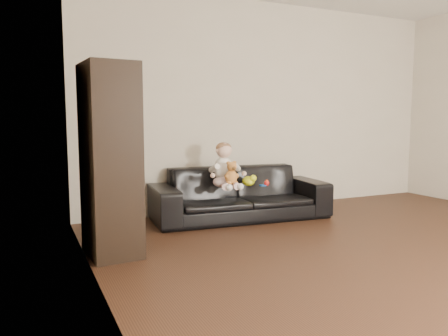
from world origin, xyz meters
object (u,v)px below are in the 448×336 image
cabinet (110,161)px  teddy_bear (231,173)px  toy_rattle (267,183)px  toy_blue_disc (263,185)px  toy_green (249,181)px  sofa (240,193)px  baby (225,168)px

cabinet → teddy_bear: bearing=15.5°
teddy_bear → toy_rattle: size_ratio=4.10×
toy_blue_disc → teddy_bear: bearing=-166.2°
teddy_bear → toy_green: (0.30, 0.17, -0.12)m
sofa → cabinet: (-1.59, -0.76, 0.50)m
toy_blue_disc → baby: bearing=174.7°
sofa → toy_green: 0.18m
sofa → teddy_bear: (-0.23, -0.26, 0.27)m
toy_green → toy_blue_disc: (0.15, -0.06, -0.05)m
cabinet → toy_green: bearing=17.5°
baby → teddy_bear: bearing=-67.6°
baby → toy_green: bearing=22.6°
toy_rattle → teddy_bear: bearing=-169.2°
baby → toy_rattle: 0.54m
teddy_bear → toy_blue_disc: bearing=31.0°
teddy_bear → cabinet: bearing=-142.6°
cabinet → toy_rattle: size_ratio=26.01×
toy_green → toy_blue_disc: size_ratio=1.90×
baby → toy_blue_disc: size_ratio=5.86×
baby → teddy_bear: 0.16m
toy_green → toy_blue_disc: toy_green is taller
sofa → toy_rattle: 0.33m
cabinet → toy_blue_disc: (1.80, 0.61, -0.40)m
toy_blue_disc → toy_green: bearing=157.1°
sofa → toy_blue_disc: size_ratio=23.33×
toy_green → toy_rattle: bearing=-23.1°
baby → teddy_bear: (0.01, -0.15, -0.04)m
baby → toy_rattle: (0.50, -0.06, -0.19)m
toy_green → toy_rattle: size_ratio=2.66×
toy_rattle → toy_blue_disc: (-0.04, 0.02, -0.02)m
toy_green → baby: bearing=-176.1°
baby → toy_blue_disc: bearing=13.4°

